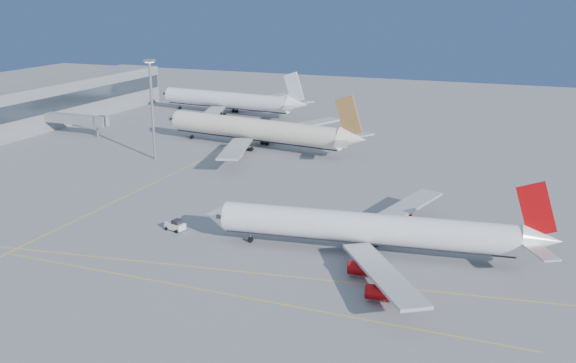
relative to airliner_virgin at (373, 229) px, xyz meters
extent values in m
plane|color=slate|center=(-21.24, -9.89, -4.71)|extent=(500.00, 500.00, 0.00)
cube|color=gray|center=(-136.24, 75.11, 2.79)|extent=(18.00, 110.00, 15.00)
cube|color=#3F4C59|center=(-127.04, 75.11, 4.29)|extent=(0.40, 107.80, 5.00)
cube|color=gray|center=(-116.24, 62.11, 0.49)|extent=(22.00, 3.00, 3.00)
cylinder|color=gray|center=(-107.24, 62.11, -2.11)|extent=(0.70, 0.70, 5.20)
cube|color=gray|center=(-105.24, 62.11, 0.49)|extent=(3.20, 3.60, 3.40)
cube|color=yellow|center=(-16.24, -23.89, -4.70)|extent=(90.00, 0.18, 0.02)
cube|color=yellow|center=(-21.24, -15.89, -4.70)|extent=(118.86, 16.88, 0.02)
cube|color=yellow|center=(-61.24, 20.11, -4.70)|extent=(0.18, 140.00, 0.02)
cylinder|color=white|center=(-1.37, -0.18, 0.16)|extent=(52.69, 12.04, 5.43)
cone|color=white|center=(-29.41, -3.76, 0.16)|extent=(4.87, 5.92, 5.43)
cone|color=white|center=(27.88, 3.57, 0.72)|extent=(7.15, 5.95, 5.16)
cube|color=black|center=(-27.65, -3.54, 0.72)|extent=(2.14, 5.31, 0.66)
cube|color=#B7B7BC|center=(5.27, -14.65, -1.34)|extent=(18.93, 25.34, 0.51)
cube|color=#B7B7BC|center=(1.41, 15.51, -1.34)|extent=(13.27, 27.26, 0.51)
cube|color=#A4070A|center=(26.49, 3.39, 5.96)|extent=(7.19, 1.33, 9.90)
cylinder|color=gray|center=(-22.69, -2.90, -3.12)|extent=(0.22, 0.22, 2.15)
cylinder|color=black|center=(-22.69, -2.90, -4.20)|extent=(1.10, 0.78, 1.03)
cylinder|color=gray|center=(0.05, -3.86, -3.12)|extent=(0.30, 0.30, 2.15)
cylinder|color=black|center=(0.05, -3.86, -4.20)|extent=(1.13, 0.97, 1.03)
cylinder|color=gray|center=(-0.93, 3.75, -3.12)|extent=(0.30, 0.30, 2.15)
cylinder|color=black|center=(-0.93, 3.75, -4.20)|extent=(1.13, 0.97, 1.03)
cylinder|color=#A4070A|center=(0.89, -10.29, -3.09)|extent=(4.75, 2.89, 2.34)
cylinder|color=#A4070A|center=(5.87, -17.86, -3.09)|extent=(4.75, 2.89, 2.34)
cylinder|color=#A4070A|center=(-1.73, 10.18, -3.09)|extent=(4.75, 2.89, 2.34)
cylinder|color=#A4070A|center=(1.18, 18.76, -3.09)|extent=(4.75, 2.89, 2.34)
cylinder|color=beige|center=(-53.83, 67.09, 0.99)|extent=(57.83, 14.56, 6.31)
cone|color=beige|center=(-84.70, 71.60, 0.99)|extent=(5.84, 6.96, 6.31)
cone|color=beige|center=(-21.54, 62.37, 1.65)|extent=(8.53, 7.05, 5.99)
cube|color=black|center=(-82.62, 71.30, 1.65)|extent=(2.62, 6.18, 0.77)
cube|color=#B7B7BC|center=(-51.06, 49.12, -0.75)|extent=(14.84, 31.24, 0.61)
cube|color=#B7B7BC|center=(-46.03, 83.51, -0.75)|extent=(22.17, 28.80, 0.61)
cube|color=#AB763F|center=(-23.18, 62.61, 7.82)|extent=(8.49, 1.72, 11.70)
cylinder|color=gray|center=(-77.17, 70.50, -2.83)|extent=(0.27, 0.27, 2.54)
cylinder|color=black|center=(-77.17, 70.50, -4.10)|extent=(1.32, 0.94, 1.22)
cylinder|color=gray|center=(-53.38, 62.50, -2.83)|extent=(0.35, 0.35, 2.54)
cylinder|color=black|center=(-53.38, 62.50, -4.10)|extent=(1.35, 1.16, 1.22)
cylinder|color=gray|center=(-52.09, 71.36, -2.83)|extent=(0.35, 0.35, 2.54)
cylinder|color=black|center=(-52.09, 71.36, -4.10)|extent=(1.35, 1.16, 1.22)
cylinder|color=#B7B7BC|center=(-53.75, 52.64, -2.82)|extent=(5.65, 3.50, 2.77)
cylinder|color=#B7B7BC|center=(-49.61, 80.91, -2.82)|extent=(5.65, 3.50, 2.77)
cylinder|color=white|center=(-86.70, 113.84, 0.81)|extent=(54.43, 11.91, 6.06)
cone|color=white|center=(-115.95, 117.05, 0.81)|extent=(5.50, 6.55, 6.06)
cone|color=white|center=(-56.05, 110.48, 1.46)|extent=(8.15, 6.55, 5.76)
cube|color=black|center=(-113.91, 116.82, 1.46)|extent=(2.35, 5.91, 0.76)
cube|color=#B7B7BC|center=(-83.56, 96.98, -0.86)|extent=(15.11, 29.37, 0.59)
cube|color=#B7B7BC|center=(-79.98, 129.63, -0.86)|extent=(20.30, 27.68, 0.59)
cube|color=silver|center=(-57.66, 110.66, 7.46)|extent=(8.32, 1.39, 11.45)
cylinder|color=gray|center=(-108.75, 116.26, -2.87)|extent=(0.26, 0.26, 2.49)
cylinder|color=black|center=(-108.75, 116.26, -4.12)|extent=(1.27, 0.88, 1.19)
cylinder|color=gray|center=(-86.10, 109.42, -2.87)|extent=(0.35, 0.35, 2.49)
cylinder|color=black|center=(-86.10, 109.42, -4.12)|extent=(1.29, 1.10, 1.19)
cylinder|color=gray|center=(-85.15, 118.02, -2.87)|extent=(0.35, 0.35, 2.49)
cylinder|color=black|center=(-85.15, 118.02, -4.12)|extent=(1.29, 1.10, 1.19)
cylinder|color=#B7B7BC|center=(-86.27, 100.21, -2.89)|extent=(5.46, 3.25, 2.70)
cylinder|color=#B7B7BC|center=(-83.33, 127.05, -2.89)|extent=(5.46, 3.25, 2.70)
cube|color=white|center=(-39.17, -2.57, -3.80)|extent=(4.40, 2.92, 1.21)
cube|color=black|center=(-38.59, -2.71, -2.89)|extent=(1.98, 2.05, 0.91)
cylinder|color=black|center=(-40.80, -3.27, -4.36)|extent=(0.77, 0.51, 0.71)
cylinder|color=black|center=(-40.30, -1.21, -4.36)|extent=(0.77, 0.51, 0.71)
cylinder|color=black|center=(-38.05, -3.94, -4.36)|extent=(0.77, 0.51, 0.71)
cylinder|color=black|center=(-37.55, -1.88, -4.36)|extent=(0.77, 0.51, 0.71)
cylinder|color=gray|center=(-74.00, 44.28, 8.87)|extent=(0.76, 0.76, 27.16)
cube|color=gray|center=(-74.00, 44.28, 22.67)|extent=(2.39, 2.39, 0.54)
cube|color=white|center=(-74.00, 44.28, 22.24)|extent=(1.74, 1.74, 0.27)
camera|label=1|loc=(25.07, -104.67, 40.37)|focal=40.00mm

